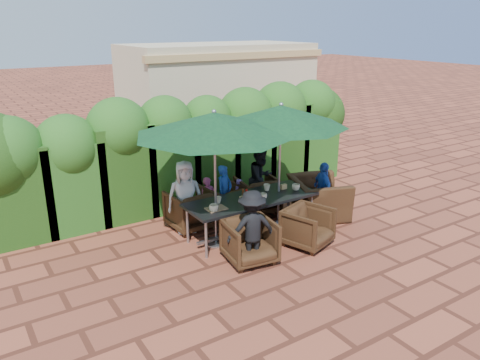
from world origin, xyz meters
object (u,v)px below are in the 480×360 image
chair_far_left (191,208)px  dining_table (252,202)px  umbrella_right (281,116)px  chair_end_right (319,191)px  umbrella_left (214,124)px  chair_near_right (308,225)px  chair_far_right (257,193)px  chair_near_left (250,239)px  chair_far_mid (228,201)px

chair_far_left → dining_table: bearing=128.3°
umbrella_right → chair_end_right: bearing=1.6°
umbrella_left → chair_near_right: umbrella_left is taller
chair_far_right → chair_end_right: chair_end_right is taller
chair_far_left → chair_near_left: chair_far_left is taller
umbrella_left → chair_far_left: size_ratio=3.28×
chair_near_right → chair_far_right: bearing=66.0°
dining_table → chair_near_left: chair_near_left is taller
chair_far_mid → chair_far_right: chair_far_right is taller
chair_near_left → dining_table: bearing=62.2°
chair_far_mid → chair_near_right: bearing=99.0°
chair_end_right → chair_near_left: bearing=131.5°
chair_near_left → chair_near_right: 1.21m
chair_far_mid → chair_end_right: bearing=144.2°
dining_table → chair_far_right: chair_far_right is taller
umbrella_left → chair_near_right: bearing=-35.7°
chair_far_left → chair_near_left: bearing=93.6°
chair_near_right → chair_end_right: (1.11, 0.96, 0.13)m
chair_far_right → chair_end_right: bearing=148.0°
dining_table → chair_far_left: bearing=131.3°
dining_table → chair_near_right: size_ratio=3.24×
umbrella_left → chair_far_left: (-0.07, 0.86, -1.79)m
chair_far_mid → chair_end_right: chair_end_right is taller
chair_near_right → chair_end_right: size_ratio=0.65×
chair_near_left → chair_end_right: size_ratio=0.67×
chair_near_left → chair_end_right: bearing=28.9°
chair_far_left → chair_far_right: size_ratio=1.01×
dining_table → chair_end_right: bearing=1.7°
dining_table → chair_far_mid: chair_far_mid is taller
dining_table → umbrella_left: umbrella_left is taller
dining_table → umbrella_right: (0.65, 0.02, 1.54)m
umbrella_right → chair_far_right: (0.12, 0.88, -1.80)m
umbrella_left → chair_far_mid: size_ratio=3.65×
umbrella_right → chair_far_mid: size_ratio=3.30×
chair_end_right → chair_far_left: bearing=91.5°
chair_far_left → chair_near_right: chair_far_left is taller
umbrella_right → chair_far_left: bearing=148.3°
umbrella_right → chair_near_right: (-0.04, -0.93, -1.82)m
umbrella_left → dining_table: bearing=-4.4°
umbrella_left → chair_far_mid: 2.18m
dining_table → chair_near_left: size_ratio=3.14×
chair_far_mid → chair_end_right: 1.89m
umbrella_left → chair_end_right: umbrella_left is taller
chair_far_left → chair_end_right: chair_end_right is taller
dining_table → chair_far_left: 1.25m
umbrella_left → umbrella_right: bearing=-1.5°
chair_end_right → chair_far_right: bearing=68.5°
umbrella_right → chair_far_left: 2.48m
dining_table → umbrella_left: (-0.74, 0.06, 1.54)m
umbrella_left → chair_far_mid: umbrella_left is taller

